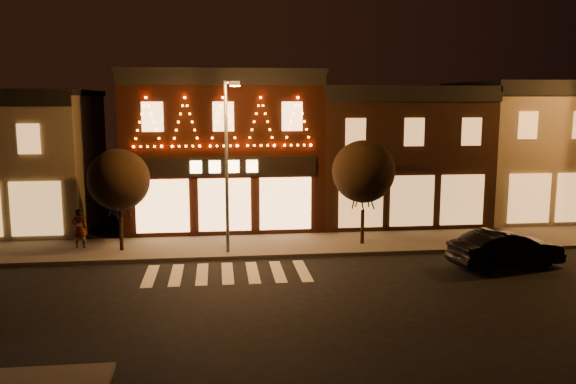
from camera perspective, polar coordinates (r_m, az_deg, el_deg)
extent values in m
plane|color=black|center=(19.82, -5.66, -11.16)|extent=(120.00, 120.00, 0.00)
cube|color=#47423D|center=(27.55, -1.85, -5.20)|extent=(44.00, 4.00, 0.15)
cube|color=black|center=(32.73, -6.31, 3.97)|extent=(10.00, 8.00, 8.00)
cube|color=black|center=(32.64, -6.44, 11.25)|extent=(10.20, 8.20, 0.30)
cube|color=black|center=(28.58, -6.35, 10.79)|extent=(10.00, 0.25, 0.50)
cube|color=black|center=(28.69, -6.21, 2.48)|extent=(9.00, 0.15, 0.90)
cube|color=#FFD87F|center=(28.59, -6.21, 2.46)|extent=(3.40, 0.08, 0.60)
cube|color=#331C12|center=(34.21, 9.85, 3.43)|extent=(9.00, 8.00, 7.20)
cube|color=black|center=(34.06, 10.02, 9.72)|extent=(9.20, 8.20, 0.30)
cube|color=black|center=(30.20, 12.24, 9.02)|extent=(9.00, 0.25, 0.50)
cube|color=#6B604C|center=(37.77, 23.08, 3.59)|extent=(9.00, 8.00, 7.50)
cube|color=black|center=(37.66, 23.44, 9.50)|extent=(9.20, 8.20, 0.30)
cylinder|color=#59595E|center=(25.51, -5.97, 2.29)|extent=(0.15, 0.15, 7.43)
cylinder|color=#59595E|center=(24.63, -5.64, 10.50)|extent=(0.46, 1.46, 0.09)
cube|color=#59595E|center=(23.92, -5.15, 10.45)|extent=(0.51, 0.37, 0.17)
cube|color=orange|center=(23.92, -5.14, 10.20)|extent=(0.39, 0.27, 0.05)
cylinder|color=black|center=(27.27, -15.85, -3.92)|extent=(0.17, 0.17, 1.48)
sphere|color=black|center=(26.85, -16.07, 1.16)|extent=(2.71, 2.71, 2.71)
cylinder|color=black|center=(27.68, 7.22, -3.36)|extent=(0.17, 0.17, 1.58)
sphere|color=black|center=(27.25, 7.32, 1.99)|extent=(2.89, 2.89, 2.89)
imported|color=black|center=(25.72, 20.36, -5.19)|extent=(4.87, 2.40, 1.53)
imported|color=gray|center=(28.29, -19.56, -3.32)|extent=(0.67, 0.46, 1.79)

